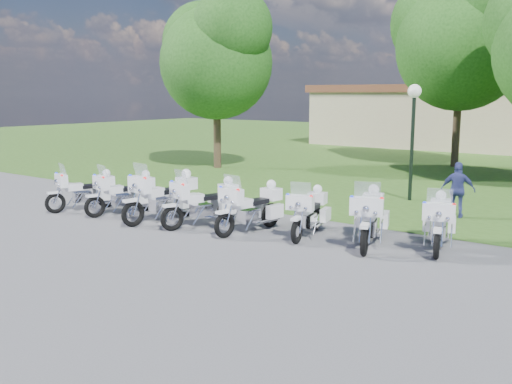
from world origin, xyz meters
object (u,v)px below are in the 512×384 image
Objects in this scene: motorcycle_2 at (165,196)px; lamp_post at (414,113)px; motorcycle_0 at (85,190)px; motorcycle_5 at (309,212)px; motorcycle_4 at (252,207)px; motorcycle_7 at (439,221)px; motorcycle_6 at (370,217)px; bystander_c at (458,190)px; motorcycle_3 at (205,202)px; motorcycle_1 at (125,193)px.

motorcycle_2 is 0.66× the size of lamp_post.
motorcycle_5 is (7.14, 1.31, -0.01)m from motorcycle_0.
motorcycle_2 is 2.76m from motorcycle_4.
motorcycle_4 is 4.58m from motorcycle_7.
motorcycle_5 is 3.10m from motorcycle_7.
motorcycle_4 is at bearing -8.40° from motorcycle_6.
lamp_post is at bearing -79.58° from motorcycle_7.
motorcycle_7 is 1.36× the size of bystander_c.
motorcycle_0 is at bearing -134.76° from lamp_post.
motorcycle_4 is 0.60× the size of lamp_post.
motorcycle_3 is 1.40m from motorcycle_4.
motorcycle_1 is 5.82m from motorcycle_5.
motorcycle_4 is at bearing -163.12° from motorcycle_2.
motorcycle_4 reaches higher than motorcycle_7.
motorcycle_5 is (2.77, 0.76, -0.05)m from motorcycle_3.
motorcycle_2 reaches higher than motorcycle_0.
lamp_post is (2.98, 6.86, 2.24)m from motorcycle_3.
motorcycle_4 reaches higher than motorcycle_5.
motorcycle_6 is at bearing -76.98° from lamp_post.
motorcycle_1 is 0.58× the size of lamp_post.
motorcycle_3 is at bearing 2.60° from motorcycle_5.
motorcycle_5 is at bearing -155.05° from motorcycle_1.
lamp_post reaches higher than motorcycle_1.
bystander_c is at bearing -116.28° from motorcycle_3.
motorcycle_1 reaches higher than motorcycle_0.
lamp_post reaches higher than motorcycle_4.
motorcycle_2 is 1.09× the size of motorcycle_6.
motorcycle_5 is 6.52m from lamp_post.
motorcycle_6 reaches higher than motorcycle_3.
motorcycle_7 is (5.78, 1.50, -0.03)m from motorcycle_3.
motorcycle_4 is at bearing 7.19° from motorcycle_5.
bystander_c reaches higher than motorcycle_3.
lamp_post is 2.38× the size of bystander_c.
motorcycle_4 is (4.35, 0.46, 0.02)m from motorcycle_1.
motorcycle_2 is 5.81m from motorcycle_6.
motorcycle_5 is (4.12, 0.94, -0.10)m from motorcycle_2.
motorcycle_0 is 0.91× the size of motorcycle_4.
motorcycle_3 is 2.88m from motorcycle_5.
motorcycle_3 is 0.59× the size of lamp_post.
motorcycle_7 is (10.15, 2.04, 0.01)m from motorcycle_0.
motorcycle_1 is 4.37m from motorcycle_4.
motorcycle_2 reaches higher than motorcycle_4.
motorcycle_5 is 1.61m from motorcycle_6.
motorcycle_5 is 0.56× the size of lamp_post.
motorcycle_6 is 0.61× the size of lamp_post.
motorcycle_2 is 8.55m from lamp_post.
lamp_post is at bearing -114.96° from motorcycle_0.
motorcycle_3 is 1.04× the size of motorcycle_7.
motorcycle_3 is 0.98× the size of motorcycle_4.
motorcycle_6 is (3.00, 0.58, 0.03)m from motorcycle_4.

